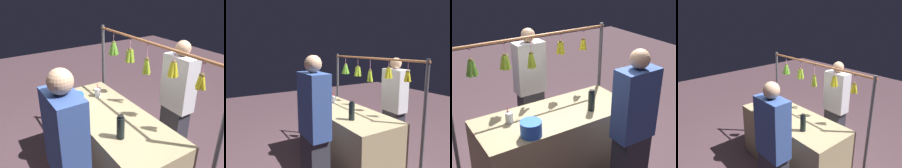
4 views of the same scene
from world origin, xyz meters
The scene contains 8 objects.
ground_plane centered at (0.00, 0.00, 0.00)m, with size 12.00×12.00×0.00m, color #4A343A.
market_counter centered at (0.00, 0.00, 0.45)m, with size 1.80×0.75×0.91m, color tan.
display_rack centered at (0.04, -0.49, 1.24)m, with size 2.09×0.13×1.72m.
water_bottle centered at (-0.39, 0.16, 1.03)m, with size 0.08×0.08×0.25m.
blue_bucket centered at (0.42, 0.26, 0.98)m, with size 0.22×0.22×0.16m, color blue.
drink_cup centered at (0.50, -0.09, 0.96)m, with size 0.08×0.08×0.18m.
vendor_person centered at (-0.14, -0.88, 0.83)m, with size 0.40×0.22×1.68m.
customer_person centered at (-0.48, 0.74, 0.87)m, with size 0.42×0.23×1.77m.
Camera 2 is at (-2.59, 1.70, 1.85)m, focal length 34.12 mm.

